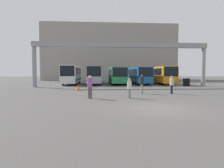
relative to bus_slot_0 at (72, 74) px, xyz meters
The scene contains 14 objects.
ground_plane 26.95m from the bus_slot_0, 72.38° to the right, with size 200.00×200.00×0.00m, color #514F4C.
building_backdrop 24.04m from the bus_slot_0, 69.60° to the left, with size 36.60×12.00×15.23m.
overhead_gantry 11.81m from the bus_slot_0, 43.82° to the right, with size 25.50×0.80×6.45m.
bus_slot_0 is the anchor object (origin of this frame).
bus_slot_1 4.13m from the bus_slot_0, ahead, with size 2.44×10.65×3.16m.
bus_slot_2 8.20m from the bus_slot_0, ahead, with size 2.59×10.08×2.98m.
bus_slot_3 12.21m from the bus_slot_0, ahead, with size 2.50×11.68×2.99m.
bus_slot_4 16.28m from the bus_slot_0, ahead, with size 2.54×11.28×3.10m.
pedestrian_mid_left 22.30m from the bus_slot_0, 71.32° to the right, with size 0.33×0.33×1.61m.
pedestrian_near_right 19.82m from the bus_slot_0, 63.18° to the right, with size 0.39×0.39×1.86m.
pedestrian_far_center 21.55m from the bus_slot_0, 56.77° to the right, with size 0.36×0.36×1.75m.
pedestrian_near_left 21.34m from the bus_slot_0, 79.24° to the right, with size 0.38×0.38×1.83m.
traffic_cone 14.30m from the bus_slot_0, 80.42° to the right, with size 0.50×0.50×0.64m.
tire_stack 19.66m from the bus_slot_0, 22.56° to the right, with size 1.04×1.04×1.20m.
Camera 1 is at (-3.59, -11.28, 2.06)m, focal length 32.00 mm.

